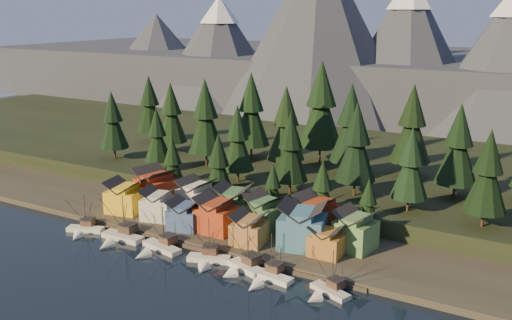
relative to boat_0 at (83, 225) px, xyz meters
The scene contains 46 objects.
ground 34.63m from the boat_0, 15.87° to the right, with size 500.00×500.00×0.00m, color black.
shore_strip 45.18m from the boat_0, 42.57° to the left, with size 400.00×50.00×1.50m, color #312D24.
hillside 87.15m from the boat_0, 67.56° to the left, with size 420.00×100.00×6.00m, color black.
dock 34.03m from the boat_0, 11.96° to the left, with size 80.00×4.00×1.00m, color #4A4135.
mountain_ridge 207.59m from the boat_0, 81.90° to the left, with size 560.00×190.00×90.00m.
boat_0 is the anchor object (origin of this frame).
boat_1 11.72m from the boat_0, ahead, with size 11.45×12.47×12.91m.
boat_2 23.78m from the boat_0, ahead, with size 11.54×12.20×11.69m.
boat_3 37.54m from the boat_0, ahead, with size 10.32×10.81×11.49m.
boat_4 46.52m from the boat_0, ahead, with size 9.80×10.44×12.07m.
boat_5 53.15m from the boat_0, ahead, with size 10.89×11.68×11.09m.
boat_6 66.56m from the boat_0, ahead, with size 9.39×9.82×10.34m.
house_front_0 14.84m from the boat_0, 84.12° to the left, with size 10.34×9.95×8.89m.
house_front_1 19.71m from the boat_0, 48.00° to the left, with size 9.52×9.28×8.27m.
house_front_2 26.33m from the boat_0, 28.81° to the left, with size 8.94×8.98×7.51m.
house_front_3 34.49m from the boat_0, 25.55° to the left, with size 9.09×8.66×9.24m.
house_front_4 43.67m from the boat_0, 16.17° to the left, with size 8.22×8.73×7.55m.
house_front_5 56.27m from the boat_0, 16.97° to the left, with size 12.12×11.41×10.82m.
house_front_6 62.11m from the boat_0, 14.02° to the left, with size 7.28×6.90×7.14m.
house_back_0 24.11m from the boat_0, 78.20° to the left, with size 11.59×11.31×10.53m.
house_back_1 30.12m from the boat_0, 50.63° to the left, with size 9.04×9.14×9.47m.
house_back_2 38.75m from the boat_0, 37.72° to the left, with size 10.55×9.98×9.61m.
house_back_3 46.15m from the boat_0, 28.65° to the left, with size 10.48×9.72×9.14m.
house_back_4 59.20m from the boat_0, 25.34° to the left, with size 11.14×10.86×10.24m.
house_back_5 68.18m from the boat_0, 18.46° to the left, with size 9.66×9.75×9.37m.
tree_hill_0 53.96m from the boat_0, 124.04° to the left, with size 9.88×9.88×23.01m.
tree_hill_1 63.40m from the boat_0, 105.96° to the left, with size 10.71×10.71×24.95m.
tree_hill_2 41.87m from the boat_0, 99.92° to the left, with size 8.56×8.56×19.93m.
tree_hill_3 54.25m from the boat_0, 86.31° to the left, with size 12.11×12.11×28.21m.
tree_hill_4 69.46m from the boat_0, 80.25° to the left, with size 12.58×12.58×29.31m.
tree_hill_5 48.66m from the boat_0, 62.33° to the left, with size 9.80×9.80×22.83m.
tree_hill_6 65.55m from the boat_0, 62.22° to the left, with size 11.65×11.65×27.13m.
tree_hill_7 57.44m from the boat_0, 44.48° to the left, with size 9.82×9.82×22.87m.
tree_hill_8 80.77m from the boat_0, 52.93° to the left, with size 12.12×12.12×28.22m.
tree_hill_9 73.86m from the boat_0, 39.50° to the left, with size 11.05×11.05×25.75m.
tree_hill_10 96.73m from the boat_0, 48.12° to the left, with size 12.11×12.11×28.21m.
tree_hill_11 83.50m from the boat_0, 29.64° to the left, with size 9.30×9.30×21.67m.
tree_hill_12 99.04m from the boat_0, 35.51° to the left, with size 11.09×11.09×25.85m.
tree_hill_13 98.66m from the boat_0, 23.36° to the left, with size 10.01×10.01×23.31m.
tree_hill_15 82.88m from the boat_0, 65.37° to the left, with size 14.39×14.39×33.53m.
tree_hill_16 78.88m from the boat_0, 116.88° to the left, with size 10.83×10.83×25.23m.
tree_shore_0 32.43m from the boat_0, 80.23° to the left, with size 7.88×7.88×18.35m.
tree_shore_1 38.81m from the boat_0, 55.16° to the left, with size 9.04×9.04×21.07m.
tree_shore_2 49.54m from the boat_0, 38.60° to the left, with size 6.35×6.35×14.79m.
tree_shore_3 61.22m from the boat_0, 30.31° to the left, with size 7.56×7.56×17.61m.
tree_shore_4 71.54m from the boat_0, 25.42° to the left, with size 6.28×6.28×14.63m.
Camera 1 is at (72.08, -86.09, 55.27)m, focal length 40.00 mm.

